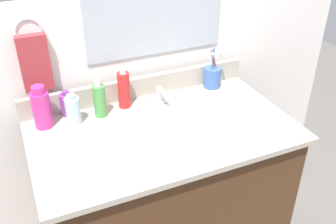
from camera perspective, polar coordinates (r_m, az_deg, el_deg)
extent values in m
cube|color=#4C2D19|center=(1.75, -0.55, -14.56)|extent=(0.95, 0.53, 0.84)
cube|color=#B2A899|center=(1.47, -0.63, -2.85)|extent=(0.99, 0.58, 0.02)
cube|color=#B2A899|center=(1.66, -4.40, 3.69)|extent=(0.99, 0.02, 0.09)
cube|color=white|center=(1.84, -4.74, -2.48)|extent=(2.09, 0.04, 1.30)
torus|color=silver|center=(1.51, -19.97, 11.22)|extent=(0.10, 0.01, 0.10)
cube|color=#A53338|center=(1.54, -19.09, 6.85)|extent=(0.11, 0.04, 0.22)
torus|color=white|center=(1.47, 1.73, -2.14)|extent=(0.33, 0.33, 0.02)
ellipsoid|color=white|center=(1.49, 1.70, -3.57)|extent=(0.28, 0.28, 0.11)
cylinder|color=#B2B5BA|center=(1.51, 1.68, -4.66)|extent=(0.04, 0.04, 0.01)
cube|color=silver|center=(1.62, -1.28, 1.47)|extent=(0.16, 0.05, 0.01)
cylinder|color=silver|center=(1.61, -1.30, 2.59)|extent=(0.02, 0.02, 0.06)
cylinder|color=silver|center=(1.56, -0.81, 2.98)|extent=(0.02, 0.09, 0.02)
cylinder|color=silver|center=(1.59, -3.12, 1.82)|extent=(0.03, 0.03, 0.04)
cylinder|color=silver|center=(1.63, 0.50, 2.59)|extent=(0.03, 0.03, 0.04)
cylinder|color=red|center=(1.58, -6.55, 3.24)|extent=(0.05, 0.05, 0.15)
cone|color=white|center=(1.54, -6.75, 6.20)|extent=(0.02, 0.02, 0.03)
cylinder|color=#D8338C|center=(1.52, -18.17, 0.30)|extent=(0.07, 0.07, 0.14)
cylinder|color=#D8338C|center=(1.48, -18.71, 3.13)|extent=(0.05, 0.05, 0.03)
cylinder|color=silver|center=(1.51, -13.88, 0.15)|extent=(0.06, 0.06, 0.11)
cylinder|color=silver|center=(1.48, -14.18, 2.23)|extent=(0.03, 0.03, 0.02)
cylinder|color=#4C9E4C|center=(1.53, -10.08, 1.62)|extent=(0.05, 0.05, 0.13)
cylinder|color=white|center=(1.50, -10.36, 4.30)|extent=(0.02, 0.02, 0.03)
cylinder|color=#7A3899|center=(1.58, -14.71, 1.09)|extent=(0.05, 0.05, 0.09)
cylinder|color=#7A3899|center=(1.55, -14.97, 2.77)|extent=(0.03, 0.03, 0.02)
cylinder|color=#3F66B7|center=(1.75, 6.56, 5.13)|extent=(0.08, 0.08, 0.09)
cylinder|color=#D8333F|center=(1.73, 7.11, 6.58)|extent=(0.05, 0.03, 0.17)
cube|color=white|center=(1.71, 8.07, 8.64)|extent=(0.01, 0.02, 0.01)
cylinder|color=blue|center=(1.72, 6.56, 6.49)|extent=(0.03, 0.03, 0.18)
cube|color=white|center=(1.67, 6.59, 8.59)|extent=(0.01, 0.02, 0.01)
cylinder|color=orange|center=(1.73, 7.10, 6.48)|extent=(0.06, 0.03, 0.16)
cube|color=white|center=(1.71, 8.16, 8.36)|extent=(0.01, 0.02, 0.01)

